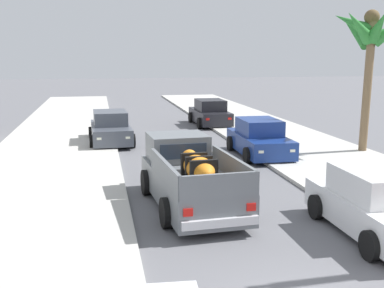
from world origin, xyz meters
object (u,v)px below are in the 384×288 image
object	(u,v)px
pickup_truck	(189,177)
palm_tree_left_mid	(372,35)
car_left_near	(111,129)
car_left_mid	(377,205)
car_right_near	(259,139)
car_right_mid	(210,113)

from	to	relation	value
pickup_truck	palm_tree_left_mid	world-z (taller)	palm_tree_left_mid
pickup_truck	car_left_near	bearing A→B (deg)	100.65
car_left_near	car_left_mid	bearing A→B (deg)	-66.24
car_right_near	palm_tree_left_mid	world-z (taller)	palm_tree_left_mid
car_left_near	car_right_near	world-z (taller)	same
car_right_near	palm_tree_left_mid	distance (m)	6.29
car_left_mid	car_right_mid	xyz separation A→B (m)	(0.19, 18.15, 0.00)
palm_tree_left_mid	pickup_truck	bearing A→B (deg)	-146.81
car_left_near	palm_tree_left_mid	xyz separation A→B (m)	(10.63, -4.45, 4.26)
car_right_near	car_left_mid	distance (m)	9.11
car_right_near	car_left_mid	xyz separation A→B (m)	(-0.22, -9.11, 0.00)
pickup_truck	car_left_mid	size ratio (longest dim) A/B	1.25
palm_tree_left_mid	car_left_near	bearing A→B (deg)	157.27
palm_tree_left_mid	car_left_mid	bearing A→B (deg)	-118.92
car_left_near	car_right_near	distance (m)	7.27
pickup_truck	palm_tree_left_mid	xyz separation A→B (m)	(8.72, 5.70, 4.16)
car_left_near	car_left_mid	world-z (taller)	same
pickup_truck	car_left_near	xyz separation A→B (m)	(-1.91, 10.16, -0.10)
car_left_mid	palm_tree_left_mid	bearing A→B (deg)	61.08
car_left_near	palm_tree_left_mid	bearing A→B (deg)	-22.73
car_left_mid	car_right_mid	world-z (taller)	same
car_left_near	car_right_near	xyz separation A→B (m)	(6.02, -4.07, 0.00)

